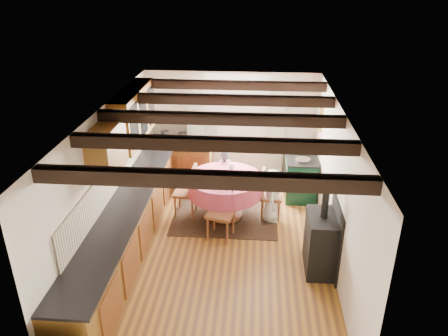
# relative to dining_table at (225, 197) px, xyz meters

# --- Properties ---
(floor) EXTENTS (3.60, 5.50, 0.00)m
(floor) POSITION_rel_dining_table_xyz_m (0.00, -1.10, -0.42)
(floor) COLOR #A87024
(floor) RESTS_ON ground
(ceiling) EXTENTS (3.60, 5.50, 0.00)m
(ceiling) POSITION_rel_dining_table_xyz_m (0.00, -1.10, 1.98)
(ceiling) COLOR white
(ceiling) RESTS_ON ground
(wall_back) EXTENTS (3.60, 0.00, 2.40)m
(wall_back) POSITION_rel_dining_table_xyz_m (0.00, 1.65, 0.78)
(wall_back) COLOR silver
(wall_back) RESTS_ON ground
(wall_front) EXTENTS (3.60, 0.00, 2.40)m
(wall_front) POSITION_rel_dining_table_xyz_m (0.00, -3.85, 0.78)
(wall_front) COLOR silver
(wall_front) RESTS_ON ground
(wall_left) EXTENTS (0.00, 5.50, 2.40)m
(wall_left) POSITION_rel_dining_table_xyz_m (-1.80, -1.10, 0.78)
(wall_left) COLOR silver
(wall_left) RESTS_ON ground
(wall_right) EXTENTS (0.00, 5.50, 2.40)m
(wall_right) POSITION_rel_dining_table_xyz_m (1.80, -1.10, 0.78)
(wall_right) COLOR silver
(wall_right) RESTS_ON ground
(beam_a) EXTENTS (3.60, 0.16, 0.16)m
(beam_a) POSITION_rel_dining_table_xyz_m (0.00, -3.10, 1.89)
(beam_a) COLOR black
(beam_a) RESTS_ON ceiling
(beam_b) EXTENTS (3.60, 0.16, 0.16)m
(beam_b) POSITION_rel_dining_table_xyz_m (0.00, -2.10, 1.89)
(beam_b) COLOR black
(beam_b) RESTS_ON ceiling
(beam_c) EXTENTS (3.60, 0.16, 0.16)m
(beam_c) POSITION_rel_dining_table_xyz_m (0.00, -1.10, 1.89)
(beam_c) COLOR black
(beam_c) RESTS_ON ceiling
(beam_d) EXTENTS (3.60, 0.16, 0.16)m
(beam_d) POSITION_rel_dining_table_xyz_m (0.00, -0.10, 1.89)
(beam_d) COLOR black
(beam_d) RESTS_ON ceiling
(beam_e) EXTENTS (3.60, 0.16, 0.16)m
(beam_e) POSITION_rel_dining_table_xyz_m (0.00, 0.90, 1.89)
(beam_e) COLOR black
(beam_e) RESTS_ON ceiling
(splash_left) EXTENTS (0.02, 4.50, 0.55)m
(splash_left) POSITION_rel_dining_table_xyz_m (-1.78, -0.80, 0.78)
(splash_left) COLOR beige
(splash_left) RESTS_ON wall_left
(splash_back) EXTENTS (1.40, 0.02, 0.55)m
(splash_back) POSITION_rel_dining_table_xyz_m (-1.00, 1.63, 0.78)
(splash_back) COLOR beige
(splash_back) RESTS_ON wall_back
(base_cabinet_left) EXTENTS (0.60, 5.30, 0.88)m
(base_cabinet_left) POSITION_rel_dining_table_xyz_m (-1.50, -1.10, 0.02)
(base_cabinet_left) COLOR brown
(base_cabinet_left) RESTS_ON floor
(base_cabinet_back) EXTENTS (1.30, 0.60, 0.88)m
(base_cabinet_back) POSITION_rel_dining_table_xyz_m (-1.05, 1.35, 0.02)
(base_cabinet_back) COLOR brown
(base_cabinet_back) RESTS_ON floor
(worktop_left) EXTENTS (0.64, 5.30, 0.04)m
(worktop_left) POSITION_rel_dining_table_xyz_m (-1.48, -1.10, 0.48)
(worktop_left) COLOR black
(worktop_left) RESTS_ON base_cabinet_left
(worktop_back) EXTENTS (1.30, 0.64, 0.04)m
(worktop_back) POSITION_rel_dining_table_xyz_m (-1.05, 1.33, 0.48)
(worktop_back) COLOR black
(worktop_back) RESTS_ON base_cabinet_back
(wall_cabinet_glass) EXTENTS (0.34, 1.80, 0.90)m
(wall_cabinet_glass) POSITION_rel_dining_table_xyz_m (-1.63, 0.10, 1.53)
(wall_cabinet_glass) COLOR brown
(wall_cabinet_glass) RESTS_ON wall_left
(wall_cabinet_solid) EXTENTS (0.34, 0.90, 0.70)m
(wall_cabinet_solid) POSITION_rel_dining_table_xyz_m (-1.63, -1.40, 1.48)
(wall_cabinet_solid) COLOR brown
(wall_cabinet_solid) RESTS_ON wall_left
(window_frame) EXTENTS (1.34, 0.03, 1.54)m
(window_frame) POSITION_rel_dining_table_xyz_m (0.10, 1.64, 1.18)
(window_frame) COLOR white
(window_frame) RESTS_ON wall_back
(window_pane) EXTENTS (1.20, 0.01, 1.40)m
(window_pane) POSITION_rel_dining_table_xyz_m (0.10, 1.64, 1.18)
(window_pane) COLOR white
(window_pane) RESTS_ON wall_back
(curtain_left) EXTENTS (0.35, 0.10, 2.10)m
(curtain_left) POSITION_rel_dining_table_xyz_m (-0.75, 1.55, 0.68)
(curtain_left) COLOR beige
(curtain_left) RESTS_ON wall_back
(curtain_right) EXTENTS (0.35, 0.10, 2.10)m
(curtain_right) POSITION_rel_dining_table_xyz_m (0.95, 1.55, 0.68)
(curtain_right) COLOR beige
(curtain_right) RESTS_ON wall_back
(curtain_rod) EXTENTS (2.00, 0.03, 0.03)m
(curtain_rod) POSITION_rel_dining_table_xyz_m (0.10, 1.55, 1.78)
(curtain_rod) COLOR black
(curtain_rod) RESTS_ON wall_back
(wall_picture) EXTENTS (0.04, 0.50, 0.60)m
(wall_picture) POSITION_rel_dining_table_xyz_m (1.77, 1.20, 1.28)
(wall_picture) COLOR gold
(wall_picture) RESTS_ON wall_right
(wall_plate) EXTENTS (0.30, 0.02, 0.30)m
(wall_plate) POSITION_rel_dining_table_xyz_m (1.05, 1.62, 1.28)
(wall_plate) COLOR silver
(wall_plate) RESTS_ON wall_back
(rug) EXTENTS (1.96, 1.53, 0.01)m
(rug) POSITION_rel_dining_table_xyz_m (-0.00, 0.00, -0.41)
(rug) COLOR black
(rug) RESTS_ON floor
(dining_table) EXTENTS (1.38, 1.38, 0.83)m
(dining_table) POSITION_rel_dining_table_xyz_m (0.00, 0.00, 0.00)
(dining_table) COLOR #C6546F
(dining_table) RESTS_ON floor
(chair_near) EXTENTS (0.54, 0.55, 1.02)m
(chair_near) POSITION_rel_dining_table_xyz_m (-0.03, -0.71, 0.09)
(chair_near) COLOR brown
(chair_near) RESTS_ON floor
(chair_left) EXTENTS (0.48, 0.46, 1.00)m
(chair_left) POSITION_rel_dining_table_xyz_m (-0.75, 0.03, 0.08)
(chair_left) COLOR brown
(chair_left) RESTS_ON floor
(chair_right) EXTENTS (0.46, 0.44, 0.96)m
(chair_right) POSITION_rel_dining_table_xyz_m (0.86, 0.06, 0.06)
(chair_right) COLOR brown
(chair_right) RESTS_ON floor
(aga_range) EXTENTS (0.62, 0.96, 0.88)m
(aga_range) POSITION_rel_dining_table_xyz_m (1.47, 0.98, 0.02)
(aga_range) COLOR black
(aga_range) RESTS_ON floor
(cast_iron_stove) EXTENTS (0.44, 0.73, 1.47)m
(cast_iron_stove) POSITION_rel_dining_table_xyz_m (1.58, -1.46, 0.32)
(cast_iron_stove) COLOR black
(cast_iron_stove) RESTS_ON floor
(child_far) EXTENTS (0.42, 0.33, 1.04)m
(child_far) POSITION_rel_dining_table_xyz_m (-0.08, 0.76, 0.10)
(child_far) COLOR #435056
(child_far) RESTS_ON floor
(child_right) EXTENTS (0.37, 0.53, 1.03)m
(child_right) POSITION_rel_dining_table_xyz_m (0.87, -0.06, 0.10)
(child_right) COLOR beige
(child_right) RESTS_ON floor
(bowl_a) EXTENTS (0.30, 0.30, 0.06)m
(bowl_a) POSITION_rel_dining_table_xyz_m (0.38, -0.19, 0.45)
(bowl_a) COLOR silver
(bowl_a) RESTS_ON dining_table
(bowl_b) EXTENTS (0.21, 0.21, 0.06)m
(bowl_b) POSITION_rel_dining_table_xyz_m (0.16, -0.10, 0.44)
(bowl_b) COLOR silver
(bowl_b) RESTS_ON dining_table
(cup) EXTENTS (0.15, 0.15, 0.10)m
(cup) POSITION_rel_dining_table_xyz_m (0.10, 0.29, 0.47)
(cup) COLOR silver
(cup) RESTS_ON dining_table
(canister_tall) EXTENTS (0.15, 0.15, 0.26)m
(canister_tall) POSITION_rel_dining_table_xyz_m (-1.39, 1.38, 0.63)
(canister_tall) COLOR #262628
(canister_tall) RESTS_ON worktop_back
(canister_wide) EXTENTS (0.17, 0.17, 0.19)m
(canister_wide) POSITION_rel_dining_table_xyz_m (-1.03, 1.48, 0.60)
(canister_wide) COLOR #262628
(canister_wide) RESTS_ON worktop_back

